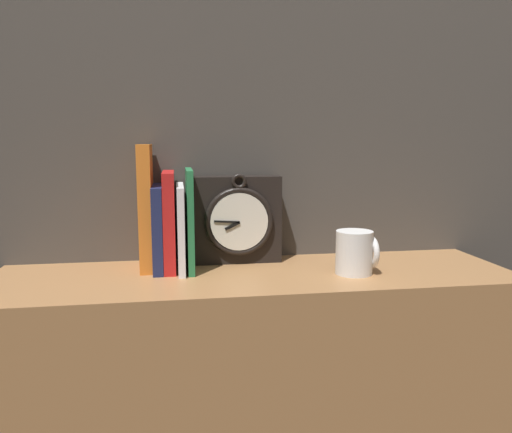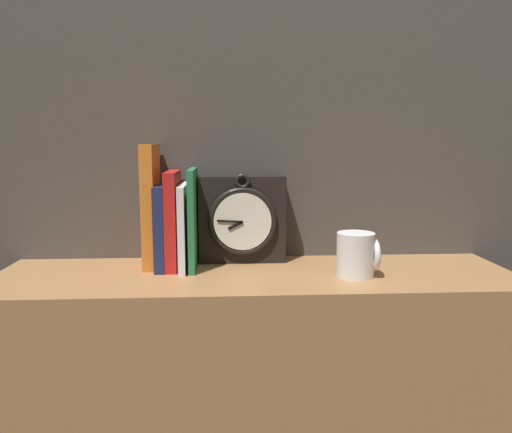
# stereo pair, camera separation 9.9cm
# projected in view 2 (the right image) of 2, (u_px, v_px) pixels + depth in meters

# --- Properties ---
(wall_back) EXTENTS (6.00, 0.05, 2.60)m
(wall_back) POSITION_uv_depth(u_px,v_px,m) (251.00, 15.00, 1.10)
(wall_back) COLOR #47423D
(wall_back) RESTS_ON ground_plane
(clock) EXTENTS (0.19, 0.07, 0.20)m
(clock) POSITION_uv_depth(u_px,v_px,m) (242.00, 219.00, 1.10)
(clock) COLOR black
(clock) RESTS_ON bookshelf
(book_slot0_orange) EXTENTS (0.03, 0.12, 0.26)m
(book_slot0_orange) POSITION_uv_depth(u_px,v_px,m) (151.00, 206.00, 1.06)
(book_slot0_orange) COLOR orange
(book_slot0_orange) RESTS_ON bookshelf
(book_slot1_navy) EXTENTS (0.02, 0.14, 0.17)m
(book_slot1_navy) POSITION_uv_depth(u_px,v_px,m) (162.00, 226.00, 1.05)
(book_slot1_navy) COLOR #1B234C
(book_slot1_navy) RESTS_ON bookshelf
(book_slot2_red) EXTENTS (0.02, 0.14, 0.20)m
(book_slot2_red) POSITION_uv_depth(u_px,v_px,m) (173.00, 219.00, 1.05)
(book_slot2_red) COLOR red
(book_slot2_red) RESTS_ON bookshelf
(book_slot3_white) EXTENTS (0.01, 0.16, 0.18)m
(book_slot3_white) POSITION_uv_depth(u_px,v_px,m) (184.00, 226.00, 1.05)
(book_slot3_white) COLOR white
(book_slot3_white) RESTS_ON bookshelf
(book_slot4_green) EXTENTS (0.01, 0.15, 0.21)m
(book_slot4_green) POSITION_uv_depth(u_px,v_px,m) (193.00, 218.00, 1.05)
(book_slot4_green) COLOR #257342
(book_slot4_green) RESTS_ON bookshelf
(mug) EXTENTS (0.08, 0.07, 0.09)m
(mug) POSITION_uv_depth(u_px,v_px,m) (357.00, 255.00, 0.98)
(mug) COLOR white
(mug) RESTS_ON bookshelf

